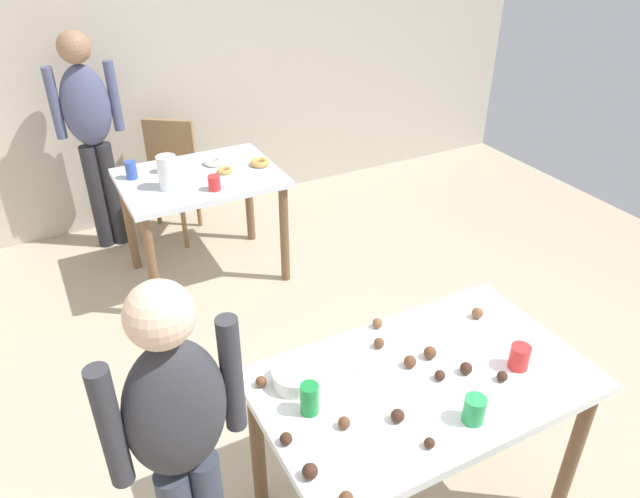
% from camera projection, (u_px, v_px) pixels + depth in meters
% --- Properties ---
extents(ground_plane, '(6.40, 6.40, 0.00)m').
position_uv_depth(ground_plane, '(402.00, 489.00, 2.68)').
color(ground_plane, tan).
extents(wall_back, '(6.40, 0.10, 2.60)m').
position_uv_depth(wall_back, '(171.00, 49.00, 4.43)').
color(wall_back, '#BCB2A3').
rests_on(wall_back, ground_plane).
extents(dining_table_near, '(1.25, 0.75, 0.75)m').
position_uv_depth(dining_table_near, '(421.00, 397.00, 2.28)').
color(dining_table_near, white).
rests_on(dining_table_near, ground_plane).
extents(dining_table_far, '(1.00, 0.75, 0.75)m').
position_uv_depth(dining_table_far, '(201.00, 191.00, 3.87)').
color(dining_table_far, silver).
rests_on(dining_table_far, ground_plane).
extents(chair_far_table, '(0.56, 0.56, 0.87)m').
position_uv_depth(chair_far_table, '(168.00, 172.00, 4.47)').
color(chair_far_table, olive).
rests_on(chair_far_table, ground_plane).
extents(person_girl_near, '(0.46, 0.23, 1.44)m').
position_uv_depth(person_girl_near, '(181.00, 439.00, 1.85)').
color(person_girl_near, '#383D4C').
rests_on(person_girl_near, ground_plane).
extents(person_adult_far, '(0.45, 0.22, 1.56)m').
position_uv_depth(person_adult_far, '(90.00, 124.00, 4.07)').
color(person_adult_far, '#28282D').
rests_on(person_adult_far, ground_plane).
extents(mixing_bowl, '(0.18, 0.18, 0.06)m').
position_uv_depth(mixing_bowl, '(296.00, 377.00, 2.19)').
color(mixing_bowl, white).
rests_on(mixing_bowl, dining_table_near).
extents(soda_can, '(0.07, 0.07, 0.12)m').
position_uv_depth(soda_can, '(310.00, 399.00, 2.05)').
color(soda_can, '#198438').
rests_on(soda_can, dining_table_near).
extents(fork_near, '(0.17, 0.02, 0.01)m').
position_uv_depth(fork_near, '(374.00, 368.00, 2.27)').
color(fork_near, silver).
rests_on(fork_near, dining_table_near).
extents(cup_near_0, '(0.08, 0.08, 0.10)m').
position_uv_depth(cup_near_0, '(519.00, 357.00, 2.26)').
color(cup_near_0, red).
rests_on(cup_near_0, dining_table_near).
extents(cup_near_1, '(0.08, 0.08, 0.10)m').
position_uv_depth(cup_near_1, '(474.00, 410.00, 2.03)').
color(cup_near_1, green).
rests_on(cup_near_1, dining_table_near).
extents(cake_ball_0, '(0.05, 0.05, 0.05)m').
position_uv_depth(cake_ball_0, '(410.00, 362.00, 2.27)').
color(cake_ball_0, brown).
rests_on(cake_ball_0, dining_table_near).
extents(cake_ball_1, '(0.05, 0.05, 0.05)m').
position_uv_depth(cake_ball_1, '(310.00, 471.00, 1.84)').
color(cake_ball_1, '#3D2319').
rests_on(cake_ball_1, dining_table_near).
extents(cake_ball_2, '(0.05, 0.05, 0.05)m').
position_uv_depth(cake_ball_2, '(346.00, 498.00, 1.76)').
color(cake_ball_2, brown).
rests_on(cake_ball_2, dining_table_near).
extents(cake_ball_3, '(0.04, 0.04, 0.04)m').
position_uv_depth(cake_ball_3, '(261.00, 382.00, 2.18)').
color(cake_ball_3, brown).
rests_on(cake_ball_3, dining_table_near).
extents(cake_ball_4, '(0.04, 0.04, 0.04)m').
position_uv_depth(cake_ball_4, '(378.00, 323.00, 2.48)').
color(cake_ball_4, brown).
rests_on(cake_ball_4, dining_table_near).
extents(cake_ball_5, '(0.04, 0.04, 0.04)m').
position_uv_depth(cake_ball_5, '(379.00, 343.00, 2.37)').
color(cake_ball_5, brown).
rests_on(cake_ball_5, dining_table_near).
extents(cake_ball_6, '(0.05, 0.05, 0.05)m').
position_uv_depth(cake_ball_6, '(398.00, 416.00, 2.04)').
color(cake_ball_6, '#3D2319').
rests_on(cake_ball_6, dining_table_near).
extents(cake_ball_7, '(0.05, 0.05, 0.05)m').
position_uv_depth(cake_ball_7, '(466.00, 368.00, 2.24)').
color(cake_ball_7, '#3D2319').
rests_on(cake_ball_7, dining_table_near).
extents(cake_ball_8, '(0.05, 0.05, 0.05)m').
position_uv_depth(cake_ball_8, '(477.00, 313.00, 2.53)').
color(cake_ball_8, brown).
rests_on(cake_ball_8, dining_table_near).
extents(cake_ball_9, '(0.04, 0.04, 0.04)m').
position_uv_depth(cake_ball_9, '(286.00, 439.00, 1.96)').
color(cake_ball_9, '#3D2319').
rests_on(cake_ball_9, dining_table_near).
extents(cake_ball_10, '(0.04, 0.04, 0.04)m').
position_uv_depth(cake_ball_10, '(344.00, 423.00, 2.01)').
color(cake_ball_10, brown).
rests_on(cake_ball_10, dining_table_near).
extents(cake_ball_11, '(0.05, 0.05, 0.05)m').
position_uv_depth(cake_ball_11, '(430.00, 353.00, 2.31)').
color(cake_ball_11, brown).
rests_on(cake_ball_11, dining_table_near).
extents(cake_ball_12, '(0.04, 0.04, 0.04)m').
position_uv_depth(cake_ball_12, '(429.00, 443.00, 1.94)').
color(cake_ball_12, '#3D2319').
rests_on(cake_ball_12, dining_table_near).
extents(cake_ball_13, '(0.04, 0.04, 0.04)m').
position_uv_depth(cake_ball_13, '(502.00, 376.00, 2.21)').
color(cake_ball_13, '#3D2319').
rests_on(cake_ball_13, dining_table_near).
extents(cake_ball_14, '(0.04, 0.04, 0.04)m').
position_uv_depth(cake_ball_14, '(440.00, 375.00, 2.21)').
color(cake_ball_14, '#3D2319').
rests_on(cake_ball_14, dining_table_near).
extents(pitcher_far, '(0.12, 0.12, 0.21)m').
position_uv_depth(pitcher_far, '(168.00, 172.00, 3.59)').
color(pitcher_far, white).
rests_on(pitcher_far, dining_table_far).
extents(cup_far_0, '(0.08, 0.08, 0.09)m').
position_uv_depth(cup_far_0, '(214.00, 183.00, 3.60)').
color(cup_far_0, red).
rests_on(cup_far_0, dining_table_far).
extents(cup_far_1, '(0.08, 0.08, 0.10)m').
position_uv_depth(cup_far_1, '(165.00, 165.00, 3.82)').
color(cup_far_1, yellow).
rests_on(cup_far_1, dining_table_far).
extents(cup_far_2, '(0.07, 0.07, 0.11)m').
position_uv_depth(cup_far_2, '(131.00, 170.00, 3.74)').
color(cup_far_2, '#3351B2').
rests_on(cup_far_2, dining_table_far).
extents(donut_far_0, '(0.13, 0.13, 0.04)m').
position_uv_depth(donut_far_0, '(260.00, 163.00, 3.94)').
color(donut_far_0, gold).
rests_on(donut_far_0, dining_table_far).
extents(donut_far_1, '(0.14, 0.14, 0.04)m').
position_uv_depth(donut_far_1, '(214.00, 161.00, 3.95)').
color(donut_far_1, white).
rests_on(donut_far_1, dining_table_far).
extents(donut_far_2, '(0.10, 0.10, 0.03)m').
position_uv_depth(donut_far_2, '(225.00, 171.00, 3.84)').
color(donut_far_2, gold).
rests_on(donut_far_2, dining_table_far).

